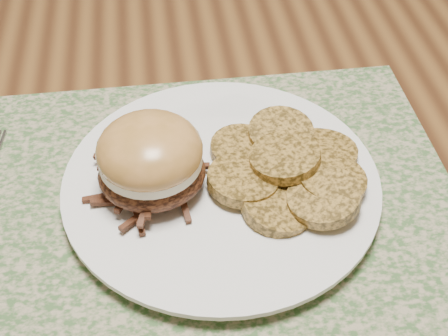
{
  "coord_description": "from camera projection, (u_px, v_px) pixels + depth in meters",
  "views": [
    {
      "loc": [
        0.17,
        -0.63,
        1.16
      ],
      "look_at": [
        0.22,
        -0.26,
        0.79
      ],
      "focal_mm": 50.0,
      "sensor_mm": 36.0,
      "label": 1
    }
  ],
  "objects": [
    {
      "name": "placemat",
      "position": [
        202.0,
        196.0,
        0.55
      ],
      "size": [
        0.45,
        0.33,
        0.0
      ],
      "primitive_type": "cube",
      "color": "#3E6232",
      "rests_on": "dining_table"
    },
    {
      "name": "dinner_plate",
      "position": [
        221.0,
        185.0,
        0.55
      ],
      "size": [
        0.26,
        0.26,
        0.02
      ],
      "primitive_type": "cylinder",
      "color": "white",
      "rests_on": "placemat"
    },
    {
      "name": "pork_sandwich",
      "position": [
        151.0,
        160.0,
        0.51
      ],
      "size": [
        0.09,
        0.09,
        0.07
      ],
      "rotation": [
        0.0,
        0.0,
        0.02
      ],
      "color": "black",
      "rests_on": "dinner_plate"
    },
    {
      "name": "dining_table",
      "position": [
        23.0,
        105.0,
        0.77
      ],
      "size": [
        1.5,
        0.9,
        0.75
      ],
      "color": "brown",
      "rests_on": "ground"
    },
    {
      "name": "roasted_potatoes",
      "position": [
        289.0,
        169.0,
        0.54
      ],
      "size": [
        0.15,
        0.17,
        0.04
      ],
      "color": "olive",
      "rests_on": "dinner_plate"
    }
  ]
}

